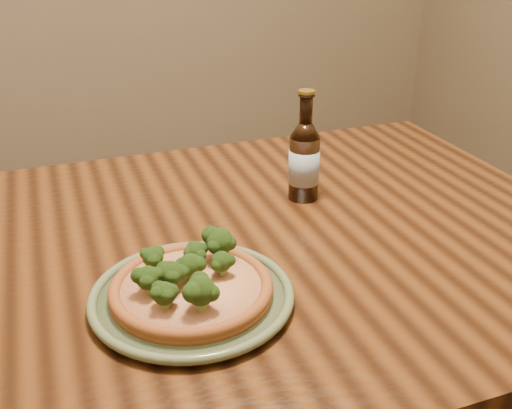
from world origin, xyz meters
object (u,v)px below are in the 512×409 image
object	(u,v)px
pizza	(191,285)
beer_bottle	(304,160)
table	(140,305)
plate	(192,296)

from	to	relation	value
pizza	beer_bottle	world-z (taller)	beer_bottle
table	beer_bottle	world-z (taller)	beer_bottle
plate	beer_bottle	world-z (taller)	beer_bottle
plate	beer_bottle	size ratio (longest dim) A/B	1.37
table	plate	distance (m)	0.19
plate	pizza	world-z (taller)	pizza
pizza	beer_bottle	xyz separation A→B (m)	(0.29, 0.26, 0.05)
plate	beer_bottle	distance (m)	0.40
table	beer_bottle	distance (m)	0.40
table	plate	xyz separation A→B (m)	(0.05, -0.15, 0.10)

